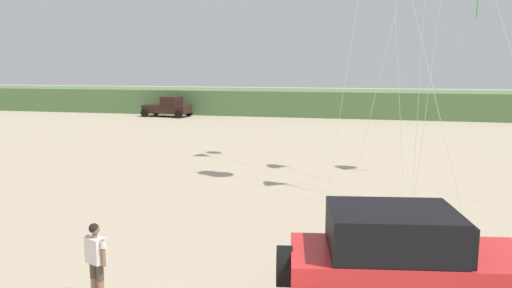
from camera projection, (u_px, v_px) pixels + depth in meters
dune_ridge at (350, 103)px, 49.69m from camera, size 90.00×7.99×2.48m
jeep at (406, 265)px, 9.14m from camera, size 5.00×3.05×2.26m
person_watching at (96, 257)px, 10.19m from camera, size 0.59×0.42×1.67m
distant_pickup at (168, 107)px, 48.05m from camera, size 4.78×2.84×1.98m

